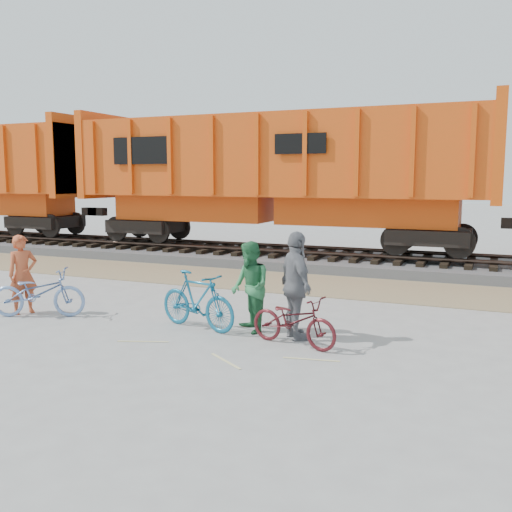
% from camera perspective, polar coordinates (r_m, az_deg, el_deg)
% --- Properties ---
extents(ground, '(120.00, 120.00, 0.00)m').
position_cam_1_polar(ground, '(10.39, -4.12, -8.01)').
color(ground, '#9E9E99').
rests_on(ground, ground).
extents(gravel_strip, '(120.00, 3.00, 0.02)m').
position_cam_1_polar(gravel_strip, '(15.36, 5.27, -2.80)').
color(gravel_strip, '#92795B').
rests_on(gravel_strip, ground).
extents(ballast_bed, '(120.00, 4.00, 0.30)m').
position_cam_1_polar(ballast_bed, '(18.66, 8.56, -0.54)').
color(ballast_bed, slate).
rests_on(ballast_bed, ground).
extents(track, '(120.00, 2.60, 0.24)m').
position_cam_1_polar(track, '(18.61, 8.58, 0.45)').
color(track, black).
rests_on(track, ballast_bed).
extents(hopper_car_center, '(14.00, 3.13, 4.65)m').
position_cam_1_polar(hopper_car_center, '(19.17, 1.92, 8.33)').
color(hopper_car_center, black).
rests_on(hopper_car_center, track).
extents(bicycle_blue, '(2.01, 1.36, 1.00)m').
position_cam_1_polar(bicycle_blue, '(12.51, -20.92, -3.44)').
color(bicycle_blue, '#7191C5').
rests_on(bicycle_blue, ground).
extents(bicycle_teal, '(1.89, 0.97, 1.10)m').
position_cam_1_polar(bicycle_teal, '(10.80, -5.90, -4.43)').
color(bicycle_teal, '#135D7E').
rests_on(bicycle_teal, ground).
extents(bicycle_maroon, '(1.74, 0.96, 0.87)m').
position_cam_1_polar(bicycle_maroon, '(9.72, 3.79, -6.47)').
color(bicycle_maroon, '#4E151A').
rests_on(bicycle_maroon, ground).
extents(person_solo, '(0.63, 0.72, 1.66)m').
position_cam_1_polar(person_solo, '(12.87, -22.29, -1.72)').
color(person_solo, '#B74C29').
rests_on(person_solo, ground).
extents(person_man, '(1.03, 1.03, 1.68)m').
position_cam_1_polar(person_man, '(10.48, -0.59, -3.12)').
color(person_man, '#2E7745').
rests_on(person_man, ground).
extents(person_woman, '(1.09, 1.15, 1.91)m').
position_cam_1_polar(person_woman, '(10.01, 4.03, -2.99)').
color(person_woman, slate).
rests_on(person_woman, ground).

